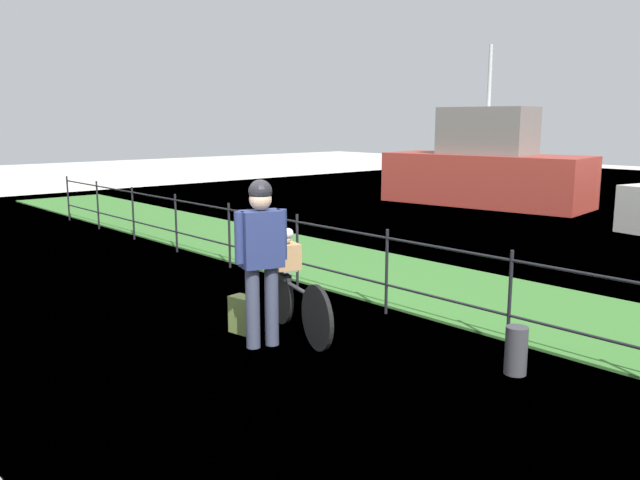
# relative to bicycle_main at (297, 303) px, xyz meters

# --- Properties ---
(ground_plane) EXTENTS (60.00, 60.00, 0.00)m
(ground_plane) POSITION_rel_bicycle_main_xyz_m (-0.73, -0.68, -0.35)
(ground_plane) COLOR beige
(grass_strip) EXTENTS (27.00, 2.40, 0.03)m
(grass_strip) POSITION_rel_bicycle_main_xyz_m (-0.73, 2.68, -0.33)
(grass_strip) COLOR #38702D
(grass_strip) RESTS_ON ground
(iron_fence) EXTENTS (18.04, 0.04, 1.01)m
(iron_fence) POSITION_rel_bicycle_main_xyz_m (-0.73, 1.28, 0.24)
(iron_fence) COLOR black
(iron_fence) RESTS_ON ground
(bicycle_main) EXTENTS (1.57, 0.50, 0.66)m
(bicycle_main) POSITION_rel_bicycle_main_xyz_m (0.00, 0.00, 0.00)
(bicycle_main) COLOR black
(bicycle_main) RESTS_ON ground
(wooden_crate) EXTENTS (0.42, 0.35, 0.28)m
(wooden_crate) POSITION_rel_bicycle_main_xyz_m (-0.33, 0.10, 0.45)
(wooden_crate) COLOR #A87F51
(wooden_crate) RESTS_ON bicycle_main
(terrier_dog) EXTENTS (0.32, 0.21, 0.18)m
(terrier_dog) POSITION_rel_bicycle_main_xyz_m (-0.31, 0.09, 0.66)
(terrier_dog) COLOR silver
(terrier_dog) RESTS_ON wooden_crate
(cyclist_person) EXTENTS (0.36, 0.52, 1.68)m
(cyclist_person) POSITION_rel_bicycle_main_xyz_m (0.03, -0.48, 0.65)
(cyclist_person) COLOR #383D51
(cyclist_person) RESTS_ON ground
(backpack_on_paving) EXTENTS (0.31, 0.22, 0.40)m
(backpack_on_paving) POSITION_rel_bicycle_main_xyz_m (-0.45, -0.38, -0.15)
(backpack_on_paving) COLOR olive
(backpack_on_paving) RESTS_ON ground
(mooring_bollard) EXTENTS (0.20, 0.20, 0.44)m
(mooring_bollard) POSITION_rel_bicycle_main_xyz_m (2.13, 0.78, -0.13)
(mooring_bollard) COLOR #38383D
(mooring_bollard) RESTS_ON ground
(moored_boat_mid) EXTENTS (5.63, 2.78, 4.20)m
(moored_boat_mid) POSITION_rel_bicycle_main_xyz_m (-5.11, 10.78, 0.62)
(moored_boat_mid) COLOR #9E3328
(moored_boat_mid) RESTS_ON ground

